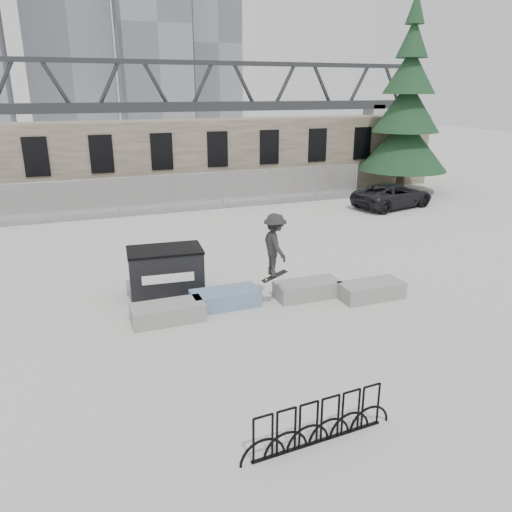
{
  "coord_description": "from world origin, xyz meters",
  "views": [
    {
      "loc": [
        -4.99,
        -12.93,
        6.14
      ],
      "look_at": [
        0.13,
        0.62,
        1.3
      ],
      "focal_mm": 35.0,
      "sensor_mm": 36.0,
      "label": 1
    }
  ],
  "objects_px": {
    "dumpster": "(166,271)",
    "suv": "(393,195)",
    "bike_rack": "(319,422)",
    "skateboarder": "(275,245)",
    "spruce_tree": "(406,117)",
    "planter_far_left": "(168,312)",
    "planter_center_left": "(225,298)",
    "planter_offset": "(371,290)",
    "planter_center_right": "(307,289)"
  },
  "relations": [
    {
      "from": "planter_far_left",
      "to": "bike_rack",
      "type": "relative_size",
      "value": 0.64
    },
    {
      "from": "planter_center_left",
      "to": "dumpster",
      "type": "xyz_separation_m",
      "value": [
        -1.44,
        1.54,
        0.48
      ]
    },
    {
      "from": "planter_center_left",
      "to": "spruce_tree",
      "type": "distance_m",
      "value": 20.64
    },
    {
      "from": "planter_center_right",
      "to": "spruce_tree",
      "type": "height_order",
      "value": "spruce_tree"
    },
    {
      "from": "skateboarder",
      "to": "bike_rack",
      "type": "bearing_deg",
      "value": 164.18
    },
    {
      "from": "planter_offset",
      "to": "planter_center_right",
      "type": "bearing_deg",
      "value": 156.93
    },
    {
      "from": "planter_center_left",
      "to": "skateboarder",
      "type": "xyz_separation_m",
      "value": [
        1.35,
        -0.54,
        1.64
      ]
    },
    {
      "from": "planter_offset",
      "to": "bike_rack",
      "type": "bearing_deg",
      "value": -130.58
    },
    {
      "from": "bike_rack",
      "to": "spruce_tree",
      "type": "xyz_separation_m",
      "value": [
        15.77,
        19.28,
        4.11
      ]
    },
    {
      "from": "planter_far_left",
      "to": "planter_offset",
      "type": "xyz_separation_m",
      "value": [
        6.21,
        -0.61,
        0.0
      ]
    },
    {
      "from": "planter_far_left",
      "to": "planter_offset",
      "type": "height_order",
      "value": "same"
    },
    {
      "from": "planter_far_left",
      "to": "planter_center_left",
      "type": "height_order",
      "value": "same"
    },
    {
      "from": "planter_offset",
      "to": "spruce_tree",
      "type": "distance_m",
      "value": 18.3
    },
    {
      "from": "planter_center_right",
      "to": "dumpster",
      "type": "bearing_deg",
      "value": 156.35
    },
    {
      "from": "planter_offset",
      "to": "dumpster",
      "type": "distance_m",
      "value": 6.4
    },
    {
      "from": "spruce_tree",
      "to": "planter_far_left",
      "type": "bearing_deg",
      "value": -142.58
    },
    {
      "from": "dumpster",
      "to": "planter_offset",
      "type": "bearing_deg",
      "value": -18.53
    },
    {
      "from": "dumpster",
      "to": "bike_rack",
      "type": "relative_size",
      "value": 0.76
    },
    {
      "from": "planter_center_left",
      "to": "skateboarder",
      "type": "relative_size",
      "value": 1.0
    },
    {
      "from": "suv",
      "to": "planter_far_left",
      "type": "bearing_deg",
      "value": 112.09
    },
    {
      "from": "planter_offset",
      "to": "bike_rack",
      "type": "xyz_separation_m",
      "value": [
        -4.63,
        -5.4,
        0.16
      ]
    },
    {
      "from": "planter_center_right",
      "to": "skateboarder",
      "type": "xyz_separation_m",
      "value": [
        -1.25,
        -0.32,
        1.64
      ]
    },
    {
      "from": "planter_far_left",
      "to": "bike_rack",
      "type": "xyz_separation_m",
      "value": [
        1.58,
        -6.01,
        0.16
      ]
    },
    {
      "from": "suv",
      "to": "bike_rack",
      "type": "bearing_deg",
      "value": 128.83
    },
    {
      "from": "bike_rack",
      "to": "suv",
      "type": "relative_size",
      "value": 0.66
    },
    {
      "from": "planter_far_left",
      "to": "planter_center_left",
      "type": "distance_m",
      "value": 1.84
    },
    {
      "from": "planter_center_left",
      "to": "planter_offset",
      "type": "bearing_deg",
      "value": -12.76
    },
    {
      "from": "bike_rack",
      "to": "suv",
      "type": "distance_m",
      "value": 20.33
    },
    {
      "from": "dumpster",
      "to": "suv",
      "type": "bearing_deg",
      "value": 34.28
    },
    {
      "from": "spruce_tree",
      "to": "suv",
      "type": "relative_size",
      "value": 2.41
    },
    {
      "from": "planter_far_left",
      "to": "spruce_tree",
      "type": "height_order",
      "value": "spruce_tree"
    },
    {
      "from": "planter_center_left",
      "to": "dumpster",
      "type": "height_order",
      "value": "dumpster"
    },
    {
      "from": "dumpster",
      "to": "spruce_tree",
      "type": "distance_m",
      "value": 20.78
    },
    {
      "from": "planter_far_left",
      "to": "suv",
      "type": "distance_m",
      "value": 17.38
    },
    {
      "from": "planter_center_left",
      "to": "spruce_tree",
      "type": "bearing_deg",
      "value": 39.63
    },
    {
      "from": "dumpster",
      "to": "suv",
      "type": "distance_m",
      "value": 16.06
    },
    {
      "from": "planter_center_left",
      "to": "skateboarder",
      "type": "distance_m",
      "value": 2.2
    },
    {
      "from": "bike_rack",
      "to": "skateboarder",
      "type": "xyz_separation_m",
      "value": [
        1.57,
        5.86,
        1.48
      ]
    },
    {
      "from": "planter_offset",
      "to": "suv",
      "type": "xyz_separation_m",
      "value": [
        8.14,
        10.41,
        0.39
      ]
    },
    {
      "from": "planter_offset",
      "to": "suv",
      "type": "bearing_deg",
      "value": 51.97
    },
    {
      "from": "planter_offset",
      "to": "spruce_tree",
      "type": "height_order",
      "value": "spruce_tree"
    },
    {
      "from": "planter_far_left",
      "to": "dumpster",
      "type": "xyz_separation_m",
      "value": [
        0.35,
        1.93,
        0.48
      ]
    },
    {
      "from": "suv",
      "to": "dumpster",
      "type": "bearing_deg",
      "value": 107.09
    },
    {
      "from": "skateboarder",
      "to": "dumpster",
      "type": "bearing_deg",
      "value": 52.42
    },
    {
      "from": "planter_center_right",
      "to": "planter_offset",
      "type": "relative_size",
      "value": 1.0
    },
    {
      "from": "planter_center_left",
      "to": "suv",
      "type": "relative_size",
      "value": 0.42
    },
    {
      "from": "planter_center_right",
      "to": "suv",
      "type": "bearing_deg",
      "value": 44.07
    },
    {
      "from": "planter_center_right",
      "to": "skateboarder",
      "type": "height_order",
      "value": "skateboarder"
    },
    {
      "from": "bike_rack",
      "to": "skateboarder",
      "type": "distance_m",
      "value": 6.24
    },
    {
      "from": "planter_offset",
      "to": "suv",
      "type": "distance_m",
      "value": 13.22
    }
  ]
}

